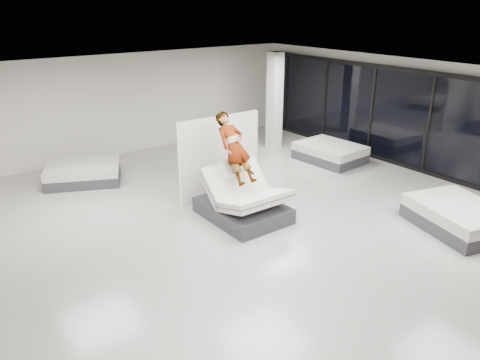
{
  "coord_description": "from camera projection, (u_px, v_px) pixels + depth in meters",
  "views": [
    {
      "loc": [
        -6.1,
        -7.17,
        4.73
      ],
      "look_at": [
        -0.32,
        0.61,
        1.0
      ],
      "focal_mm": 35.0,
      "sensor_mm": 36.0,
      "label": 1
    }
  ],
  "objects": [
    {
      "name": "flat_bed_left_far",
      "position": [
        84.0,
        173.0,
        12.96
      ],
      "size": [
        2.35,
        2.11,
        0.53
      ],
      "color": "#333338",
      "rests_on": "floor"
    },
    {
      "name": "person",
      "position": [
        235.0,
        161.0,
        10.68
      ],
      "size": [
        0.65,
        1.69,
        1.37
      ],
      "primitive_type": "imported",
      "rotation": [
        0.95,
        0.0,
        -0.0
      ],
      "color": "slate",
      "rests_on": "hero_bed"
    },
    {
      "name": "column",
      "position": [
        275.0,
        101.0,
        15.49
      ],
      "size": [
        0.4,
        0.4,
        3.2
      ],
      "primitive_type": "cube",
      "color": "silver",
      "rests_on": "floor"
    },
    {
      "name": "remote",
      "position": [
        252.0,
        172.0,
        10.61
      ],
      "size": [
        0.05,
        0.14,
        0.08
      ],
      "primitive_type": "cube",
      "rotation": [
        0.35,
        0.0,
        -0.0
      ],
      "color": "black",
      "rests_on": "person"
    },
    {
      "name": "hero_bed",
      "position": [
        243.0,
        202.0,
        10.75
      ],
      "size": [
        1.53,
        2.01,
        1.31
      ],
      "color": "#333338",
      "rests_on": "floor"
    },
    {
      "name": "storefront_glazing",
      "position": [
        429.0,
        124.0,
        13.23
      ],
      "size": [
        0.12,
        13.4,
        2.92
      ],
      "color": "#1F2233",
      "rests_on": "floor"
    },
    {
      "name": "flat_bed_right_far",
      "position": [
        330.0,
        153.0,
        14.66
      ],
      "size": [
        1.57,
        2.03,
        0.54
      ],
      "color": "#333338",
      "rests_on": "floor"
    },
    {
      "name": "divider_panel",
      "position": [
        220.0,
        157.0,
        11.78
      ],
      "size": [
        2.3,
        0.16,
        2.09
      ],
      "primitive_type": "cube",
      "rotation": [
        0.0,
        0.0,
        -0.02
      ],
      "color": "white",
      "rests_on": "floor"
    },
    {
      "name": "room",
      "position": [
        269.0,
        159.0,
        9.89
      ],
      "size": [
        14.0,
        14.04,
        3.2
      ],
      "color": "#B5B3AB",
      "rests_on": "ground"
    },
    {
      "name": "flat_bed_right_near",
      "position": [
        459.0,
        217.0,
        10.27
      ],
      "size": [
        2.06,
        2.4,
        0.56
      ],
      "color": "#333338",
      "rests_on": "floor"
    }
  ]
}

